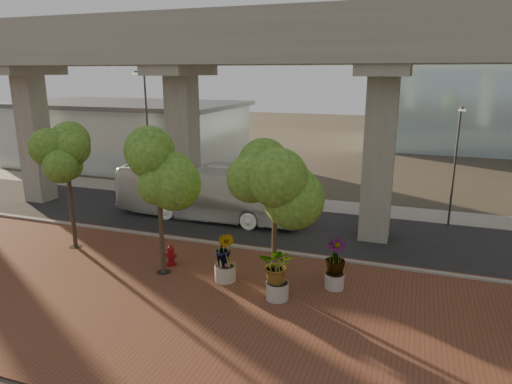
% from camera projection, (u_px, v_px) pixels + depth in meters
% --- Properties ---
extents(ground, '(160.00, 160.00, 0.00)m').
position_uv_depth(ground, '(263.00, 237.00, 26.18)').
color(ground, '#332F25').
rests_on(ground, ground).
extents(brick_plaza, '(70.00, 13.00, 0.06)m').
position_uv_depth(brick_plaza, '(201.00, 301.00, 18.88)').
color(brick_plaza, brown).
rests_on(brick_plaza, ground).
extents(asphalt_road, '(90.00, 8.00, 0.04)m').
position_uv_depth(asphalt_road, '(273.00, 226.00, 27.99)').
color(asphalt_road, black).
rests_on(asphalt_road, ground).
extents(curb_strip, '(70.00, 0.25, 0.16)m').
position_uv_depth(curb_strip, '(251.00, 248.00, 24.33)').
color(curb_strip, gray).
rests_on(curb_strip, ground).
extents(far_sidewalk, '(90.00, 3.00, 0.06)m').
position_uv_depth(far_sidewalk, '(296.00, 203.00, 33.00)').
color(far_sidewalk, gray).
rests_on(far_sidewalk, ground).
extents(transit_viaduct, '(72.00, 5.60, 12.40)m').
position_uv_depth(transit_viaduct, '(275.00, 107.00, 26.14)').
color(transit_viaduct, gray).
rests_on(transit_viaduct, ground).
extents(station_pavilion, '(23.00, 13.00, 6.30)m').
position_uv_depth(station_pavilion, '(128.00, 133.00, 46.42)').
color(station_pavilion, silver).
rests_on(station_pavilion, ground).
extents(transit_bus, '(12.41, 3.08, 3.45)m').
position_uv_depth(transit_bus, '(208.00, 193.00, 29.21)').
color(transit_bus, silver).
rests_on(transit_bus, ground).
extents(fire_hydrant, '(0.53, 0.47, 1.05)m').
position_uv_depth(fire_hydrant, '(171.00, 255.00, 22.17)').
color(fire_hydrant, maroon).
rests_on(fire_hydrant, ground).
extents(planter_front, '(2.09, 2.09, 2.30)m').
position_uv_depth(planter_front, '(278.00, 268.00, 18.64)').
color(planter_front, gray).
rests_on(planter_front, ground).
extents(planter_right, '(2.09, 2.09, 2.23)m').
position_uv_depth(planter_right, '(335.00, 259.00, 19.61)').
color(planter_right, '#B0AD9F').
rests_on(planter_right, ground).
extents(planter_left, '(2.11, 2.11, 2.32)m').
position_uv_depth(planter_left, '(225.00, 251.00, 20.30)').
color(planter_left, '#AEA89D').
rests_on(planter_left, ground).
extents(street_tree_far_west, '(3.43, 3.43, 6.40)m').
position_uv_depth(street_tree_far_west, '(66.00, 159.00, 23.42)').
color(street_tree_far_west, '#483729').
rests_on(street_tree_far_west, ground).
extents(street_tree_near_west, '(3.66, 3.66, 6.47)m').
position_uv_depth(street_tree_near_west, '(158.00, 173.00, 20.30)').
color(street_tree_near_west, '#483729').
rests_on(street_tree_near_west, ground).
extents(street_tree_near_east, '(4.30, 4.30, 6.67)m').
position_uv_depth(street_tree_near_east, '(275.00, 183.00, 18.82)').
color(street_tree_near_east, '#483729').
rests_on(street_tree_near_east, ground).
extents(streetlamp_west, '(0.46, 1.34, 9.25)m').
position_uv_depth(streetlamp_west, '(146.00, 123.00, 35.17)').
color(streetlamp_west, '#333439').
rests_on(streetlamp_west, ground).
extents(streetlamp_east, '(0.36, 1.05, 7.25)m').
position_uv_depth(streetlamp_east, '(456.00, 159.00, 27.00)').
color(streetlamp_east, '#303136').
rests_on(streetlamp_east, ground).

